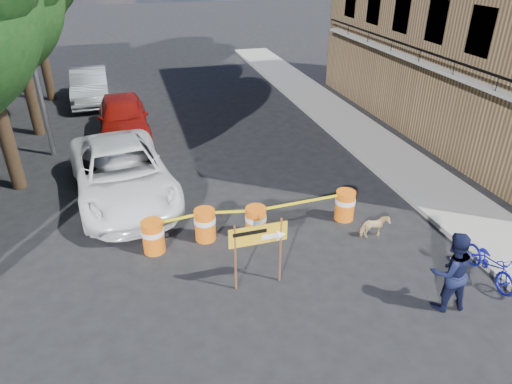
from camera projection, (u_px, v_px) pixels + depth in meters
ground at (282, 284)px, 10.79m from camera, size 120.00×120.00×0.00m
sidewalk_east at (387, 154)px, 17.30m from camera, size 2.40×40.00×0.15m
streetlamp at (28, 35)px, 15.32m from camera, size 1.25×0.18×8.00m
barrel_far_left at (153, 236)px, 11.73m from camera, size 0.58×0.58×0.90m
barrel_mid_left at (205, 224)px, 12.22m from camera, size 0.58×0.58×0.90m
barrel_mid_right at (256, 222)px, 12.33m from camera, size 0.58×0.58×0.90m
barrel_far_right at (345, 205)px, 13.14m from camera, size 0.58×0.58×0.90m
detour_sign at (265, 239)px, 10.20m from camera, size 1.36×0.26×1.75m
pedestrian at (451, 272)px, 9.69m from camera, size 1.00×0.83×1.90m
bicycle at (495, 249)px, 10.57m from camera, size 0.63×0.92×1.70m
dog at (375, 227)px, 12.37m from camera, size 0.77×0.35×0.65m
suv_white at (122, 173)px, 14.12m from camera, size 3.59×6.37×1.68m
sedan_red at (123, 117)px, 18.69m from camera, size 2.09×4.93×1.66m
sedan_silver at (90, 86)px, 22.89m from camera, size 1.87×4.97×1.62m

